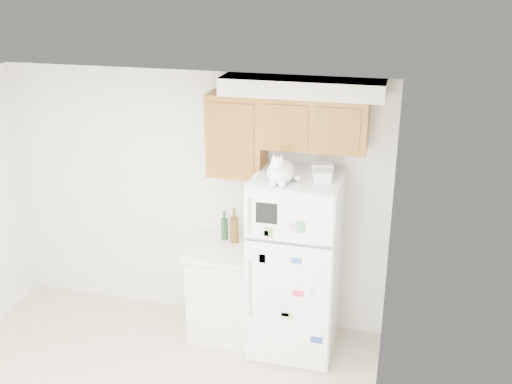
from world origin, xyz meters
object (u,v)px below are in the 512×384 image
(storage_box_front, at_px, (322,176))
(bottle_green, at_px, (224,225))
(base_counter, at_px, (225,289))
(refrigerator, at_px, (295,265))
(cat, at_px, (280,171))
(bottle_amber, at_px, (234,226))
(storage_box_back, at_px, (322,169))

(storage_box_front, height_order, bottle_green, storage_box_front)
(base_counter, xyz_separation_m, bottle_green, (-0.05, 0.17, 0.60))
(refrigerator, relative_size, base_counter, 1.85)
(cat, height_order, bottle_amber, cat)
(bottle_green, bearing_deg, storage_box_front, -17.41)
(storage_box_back, height_order, bottle_green, storage_box_back)
(bottle_green, bearing_deg, cat, -34.49)
(bottle_amber, bearing_deg, cat, -37.16)
(bottle_green, height_order, bottle_amber, bottle_amber)
(cat, distance_m, storage_box_back, 0.44)
(base_counter, bearing_deg, refrigerator, -6.09)
(storage_box_front, xyz_separation_m, bottle_green, (-0.96, 0.30, -0.68))
(bottle_amber, bearing_deg, storage_box_back, -5.05)
(cat, xyz_separation_m, bottle_green, (-0.63, 0.43, -0.74))
(cat, relative_size, bottle_amber, 1.19)
(bottle_green, relative_size, bottle_amber, 0.85)
(base_counter, height_order, storage_box_back, storage_box_back)
(cat, xyz_separation_m, storage_box_front, (0.33, 0.13, -0.06))
(refrigerator, height_order, base_counter, refrigerator)
(refrigerator, distance_m, bottle_green, 0.80)
(refrigerator, distance_m, base_counter, 0.79)
(refrigerator, relative_size, storage_box_back, 9.44)
(cat, bearing_deg, storage_box_front, 21.54)
(storage_box_front, distance_m, bottle_amber, 1.10)
(storage_box_front, bearing_deg, bottle_amber, 150.27)
(refrigerator, bearing_deg, bottle_amber, 162.35)
(bottle_amber, bearing_deg, refrigerator, -17.65)
(refrigerator, bearing_deg, cat, -119.71)
(base_counter, bearing_deg, storage_box_front, -8.43)
(cat, height_order, storage_box_back, cat)
(refrigerator, xyz_separation_m, base_counter, (-0.69, 0.07, -0.39))
(base_counter, bearing_deg, storage_box_back, 3.45)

